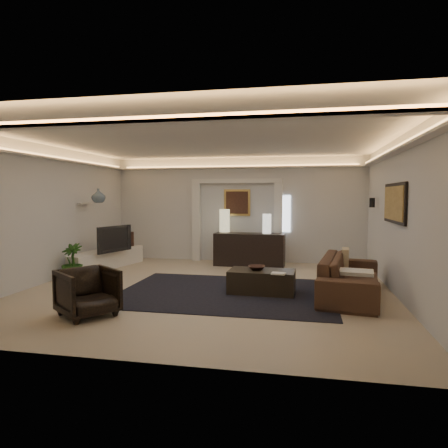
% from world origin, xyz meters
% --- Properties ---
extents(floor, '(7.00, 7.00, 0.00)m').
position_xyz_m(floor, '(0.00, 0.00, 0.00)').
color(floor, tan).
rests_on(floor, ground).
extents(ceiling, '(7.00, 7.00, 0.00)m').
position_xyz_m(ceiling, '(0.00, 0.00, 2.90)').
color(ceiling, white).
rests_on(ceiling, ground).
extents(wall_back, '(7.00, 0.00, 7.00)m').
position_xyz_m(wall_back, '(0.00, 3.50, 1.45)').
color(wall_back, silver).
rests_on(wall_back, ground).
extents(wall_front, '(7.00, 0.00, 7.00)m').
position_xyz_m(wall_front, '(0.00, -3.50, 1.45)').
color(wall_front, silver).
rests_on(wall_front, ground).
extents(wall_left, '(0.00, 7.00, 7.00)m').
position_xyz_m(wall_left, '(-3.50, 0.00, 1.45)').
color(wall_left, silver).
rests_on(wall_left, ground).
extents(wall_right, '(0.00, 7.00, 7.00)m').
position_xyz_m(wall_right, '(3.50, 0.00, 1.45)').
color(wall_right, silver).
rests_on(wall_right, ground).
extents(cove_soffit, '(7.00, 7.00, 0.04)m').
position_xyz_m(cove_soffit, '(0.00, 0.00, 2.62)').
color(cove_soffit, silver).
rests_on(cove_soffit, ceiling).
extents(daylight_slit, '(0.25, 0.03, 1.00)m').
position_xyz_m(daylight_slit, '(1.35, 3.48, 1.35)').
color(daylight_slit, white).
rests_on(daylight_slit, wall_back).
extents(area_rug, '(4.00, 3.00, 0.01)m').
position_xyz_m(area_rug, '(0.40, -0.20, 0.01)').
color(area_rug, black).
rests_on(area_rug, ground).
extents(pilaster_left, '(0.22, 0.20, 2.20)m').
position_xyz_m(pilaster_left, '(-1.15, 3.40, 1.10)').
color(pilaster_left, silver).
rests_on(pilaster_left, ground).
extents(pilaster_right, '(0.22, 0.20, 2.20)m').
position_xyz_m(pilaster_right, '(1.15, 3.40, 1.10)').
color(pilaster_right, silver).
rests_on(pilaster_right, ground).
extents(alcove_header, '(2.52, 0.20, 0.12)m').
position_xyz_m(alcove_header, '(0.00, 3.40, 2.25)').
color(alcove_header, silver).
rests_on(alcove_header, wall_back).
extents(painting_frame, '(0.74, 0.04, 0.74)m').
position_xyz_m(painting_frame, '(0.00, 3.47, 1.65)').
color(painting_frame, tan).
rests_on(painting_frame, wall_back).
extents(painting_canvas, '(0.62, 0.02, 0.62)m').
position_xyz_m(painting_canvas, '(0.00, 3.44, 1.65)').
color(painting_canvas, '#4C2D1E').
rests_on(painting_canvas, wall_back).
extents(art_panel_frame, '(0.04, 1.64, 0.74)m').
position_xyz_m(art_panel_frame, '(3.47, 0.30, 1.70)').
color(art_panel_frame, black).
rests_on(art_panel_frame, wall_right).
extents(art_panel_gold, '(0.02, 1.50, 0.62)m').
position_xyz_m(art_panel_gold, '(3.44, 0.30, 1.70)').
color(art_panel_gold, tan).
rests_on(art_panel_gold, wall_right).
extents(wall_sconce, '(0.12, 0.12, 0.22)m').
position_xyz_m(wall_sconce, '(3.38, 2.20, 1.68)').
color(wall_sconce, black).
rests_on(wall_sconce, wall_right).
extents(wall_niche, '(0.10, 0.55, 0.04)m').
position_xyz_m(wall_niche, '(-3.44, 1.40, 1.65)').
color(wall_niche, silver).
rests_on(wall_niche, wall_left).
extents(console, '(1.85, 0.63, 0.91)m').
position_xyz_m(console, '(0.44, 2.80, 0.40)').
color(console, '#302821').
rests_on(console, ground).
extents(lamp_left, '(0.35, 0.35, 0.62)m').
position_xyz_m(lamp_left, '(-0.28, 3.08, 1.09)').
color(lamp_left, beige).
rests_on(lamp_left, console).
extents(lamp_right, '(0.28, 0.28, 0.51)m').
position_xyz_m(lamp_right, '(0.89, 2.92, 1.09)').
color(lamp_right, white).
rests_on(lamp_right, console).
extents(media_ledge, '(1.13, 2.53, 0.46)m').
position_xyz_m(media_ledge, '(-3.15, 1.78, 0.22)').
color(media_ledge, white).
rests_on(media_ledge, ground).
extents(tv, '(1.11, 0.47, 0.64)m').
position_xyz_m(tv, '(-2.84, 1.56, 0.77)').
color(tv, black).
rests_on(tv, media_ledge).
extents(figurine, '(0.17, 0.17, 0.39)m').
position_xyz_m(figurine, '(-2.84, 2.73, 0.64)').
color(figurine, '#3D231A').
rests_on(figurine, media_ledge).
extents(ginger_jar, '(0.35, 0.35, 0.34)m').
position_xyz_m(ginger_jar, '(-3.02, 1.30, 1.84)').
color(ginger_jar, slate).
rests_on(ginger_jar, wall_niche).
extents(plant, '(0.47, 0.47, 0.79)m').
position_xyz_m(plant, '(-3.15, 0.33, 0.40)').
color(plant, '#1C4211').
rests_on(plant, ground).
extents(sofa, '(2.62, 1.35, 0.73)m').
position_xyz_m(sofa, '(2.68, -0.01, 0.37)').
color(sofa, black).
rests_on(sofa, ground).
extents(throw_blanket, '(0.61, 0.53, 0.06)m').
position_xyz_m(throw_blanket, '(2.71, -0.56, 0.55)').
color(throw_blanket, white).
rests_on(throw_blanket, sofa).
extents(throw_pillow, '(0.18, 0.46, 0.44)m').
position_xyz_m(throw_pillow, '(2.67, 0.81, 0.55)').
color(throw_pillow, '#C4B189').
rests_on(throw_pillow, sofa).
extents(coffee_table, '(1.25, 0.71, 0.46)m').
position_xyz_m(coffee_table, '(1.07, -0.09, 0.21)').
color(coffee_table, black).
rests_on(coffee_table, ground).
extents(bowl, '(0.37, 0.37, 0.08)m').
position_xyz_m(bowl, '(0.96, -0.08, 0.45)').
color(bowl, black).
rests_on(bowl, coffee_table).
extents(magazine, '(0.27, 0.21, 0.03)m').
position_xyz_m(magazine, '(1.40, -0.42, 0.42)').
color(magazine, white).
rests_on(magazine, coffee_table).
extents(armchair, '(1.11, 1.10, 0.73)m').
position_xyz_m(armchair, '(-1.39, -2.05, 0.36)').
color(armchair, black).
rests_on(armchair, ground).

